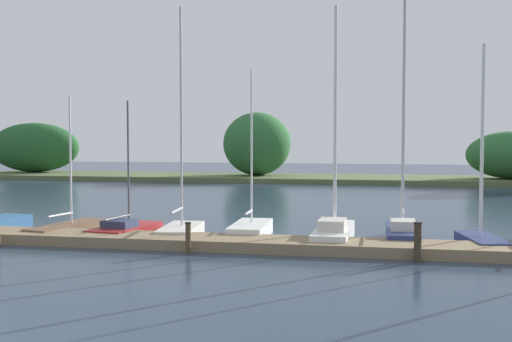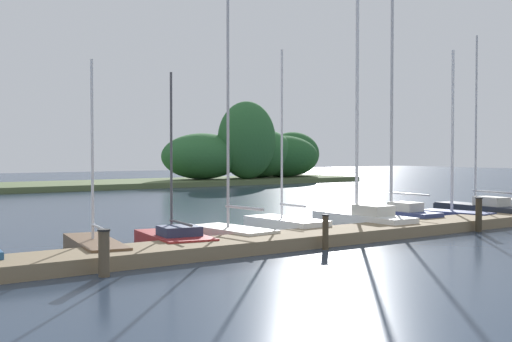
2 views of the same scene
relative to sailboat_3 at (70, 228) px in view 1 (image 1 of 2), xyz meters
The scene contains 11 objects.
dock_pier 5.97m from the sailboat_3, 16.47° to the right, with size 31.76×1.80×0.35m.
far_shore 32.93m from the sailboat_3, 68.32° to the left, with size 60.77×8.00×6.78m.
sailboat_3 is the anchor object (origin of this frame).
sailboat_4 2.31m from the sailboat_3, ahead, with size 1.85×3.43×4.93m.
sailboat_5 4.32m from the sailboat_3, ahead, with size 1.45×3.20×8.25m.
sailboat_6 6.81m from the sailboat_3, ahead, with size 1.27×3.32×6.03m.
sailboat_7 9.79m from the sailboat_3, ahead, with size 1.25×4.44×8.07m.
sailboat_8 12.11m from the sailboat_3, ahead, with size 1.09×3.84×8.46m.
sailboat_9 14.55m from the sailboat_3, ahead, with size 1.47×3.04×6.59m.
mooring_piling_2 6.22m from the sailboat_3, 27.44° to the right, with size 0.19×0.19×0.98m.
mooring_piling_3 12.71m from the sailboat_3, 12.82° to the right, with size 0.25×0.25×1.16m.
Camera 1 is at (5.55, -7.44, 3.56)m, focal length 43.09 mm.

